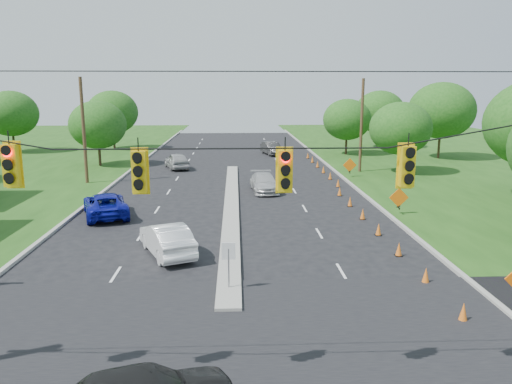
{
  "coord_description": "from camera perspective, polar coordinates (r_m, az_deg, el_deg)",
  "views": [
    {
      "loc": [
        0.3,
        -12.9,
        8.0
      ],
      "look_at": [
        1.35,
        12.19,
        2.8
      ],
      "focal_mm": 35.0,
      "sensor_mm": 36.0,
      "label": 1
    }
  ],
  "objects": [
    {
      "name": "ground",
      "position": [
        15.18,
        -3.38,
        -20.13
      ],
      "size": [
        160.0,
        160.0,
        0.0
      ],
      "primitive_type": "plane",
      "color": "black",
      "rests_on": "ground"
    },
    {
      "name": "cross_street",
      "position": [
        15.18,
        -3.38,
        -20.13
      ],
      "size": [
        160.0,
        14.0,
        0.02
      ],
      "primitive_type": "cube",
      "color": "black",
      "rests_on": "ground"
    },
    {
      "name": "curb_left",
      "position": [
        44.86,
        -15.77,
        0.98
      ],
      "size": [
        0.25,
        110.0,
        0.16
      ],
      "primitive_type": "cube",
      "color": "gray",
      "rests_on": "ground"
    },
    {
      "name": "curb_right",
      "position": [
        44.72,
        10.3,
        1.2
      ],
      "size": [
        0.25,
        110.0,
        0.16
      ],
      "primitive_type": "cube",
      "color": "gray",
      "rests_on": "ground"
    },
    {
      "name": "median",
      "position": [
        34.83,
        -2.83,
        -1.6
      ],
      "size": [
        1.0,
        34.0,
        0.18
      ],
      "primitive_type": "cube",
      "color": "gray",
      "rests_on": "ground"
    },
    {
      "name": "median_sign",
      "position": [
        20.0,
        -3.16,
        -7.4
      ],
      "size": [
        0.55,
        0.06,
        2.05
      ],
      "color": "gray",
      "rests_on": "ground"
    },
    {
      "name": "signal_span",
      "position": [
        12.28,
        -3.97,
        -2.6
      ],
      "size": [
        25.6,
        0.32,
        9.0
      ],
      "color": "#422D1C",
      "rests_on": "ground"
    },
    {
      "name": "utility_pole_far_left",
      "position": [
        44.9,
        -19.09,
        6.59
      ],
      "size": [
        0.28,
        0.28,
        9.0
      ],
      "primitive_type": "cylinder",
      "color": "#422D1C",
      "rests_on": "ground"
    },
    {
      "name": "utility_pole_far_right",
      "position": [
        49.55,
        11.96,
        7.4
      ],
      "size": [
        0.28,
        0.28,
        9.0
      ],
      "primitive_type": "cylinder",
      "color": "#422D1C",
      "rests_on": "ground"
    },
    {
      "name": "cone_0",
      "position": [
        19.34,
        22.61,
        -12.55
      ],
      "size": [
        0.32,
        0.32,
        0.7
      ],
      "primitive_type": "cone",
      "color": "orange",
      "rests_on": "ground"
    },
    {
      "name": "cone_1",
      "position": [
        22.31,
        18.84,
        -9.01
      ],
      "size": [
        0.32,
        0.32,
        0.7
      ],
      "primitive_type": "cone",
      "color": "orange",
      "rests_on": "ground"
    },
    {
      "name": "cone_2",
      "position": [
        25.41,
        16.01,
        -6.29
      ],
      "size": [
        0.32,
        0.32,
        0.7
      ],
      "primitive_type": "cone",
      "color": "orange",
      "rests_on": "ground"
    },
    {
      "name": "cone_3",
      "position": [
        28.6,
        13.83,
        -4.16
      ],
      "size": [
        0.32,
        0.32,
        0.7
      ],
      "primitive_type": "cone",
      "color": "orange",
      "rests_on": "ground"
    },
    {
      "name": "cone_4",
      "position": [
        31.86,
        12.1,
        -2.46
      ],
      "size": [
        0.32,
        0.32,
        0.7
      ],
      "primitive_type": "cone",
      "color": "orange",
      "rests_on": "ground"
    },
    {
      "name": "cone_5",
      "position": [
        35.17,
        10.7,
        -1.07
      ],
      "size": [
        0.32,
        0.32,
        0.7
      ],
      "primitive_type": "cone",
      "color": "orange",
      "rests_on": "ground"
    },
    {
      "name": "cone_6",
      "position": [
        38.51,
        9.54,
        0.07
      ],
      "size": [
        0.32,
        0.32,
        0.7
      ],
      "primitive_type": "cone",
      "color": "orange",
      "rests_on": "ground"
    },
    {
      "name": "cone_7",
      "position": [
        41.99,
        9.37,
        1.04
      ],
      "size": [
        0.32,
        0.32,
        0.7
      ],
      "primitive_type": "cone",
      "color": "orange",
      "rests_on": "ground"
    },
    {
      "name": "cone_8",
      "position": [
        45.37,
        8.48,
        1.86
      ],
      "size": [
        0.32,
        0.32,
        0.7
      ],
      "primitive_type": "cone",
      "color": "orange",
      "rests_on": "ground"
    },
    {
      "name": "cone_9",
      "position": [
        48.76,
        7.72,
        2.56
      ],
      "size": [
        0.32,
        0.32,
        0.7
      ],
      "primitive_type": "cone",
      "color": "orange",
      "rests_on": "ground"
    },
    {
      "name": "cone_10",
      "position": [
        52.17,
        7.05,
        3.18
      ],
      "size": [
        0.32,
        0.32,
        0.7
      ],
      "primitive_type": "cone",
      "color": "orange",
      "rests_on": "ground"
    },
    {
      "name": "cone_11",
      "position": [
        55.59,
        6.47,
        3.71
      ],
      "size": [
        0.32,
        0.32,
        0.7
      ],
      "primitive_type": "cone",
      "color": "orange",
      "rests_on": "ground"
    },
    {
      "name": "cone_12",
      "position": [
        59.02,
        5.95,
        4.19
      ],
      "size": [
        0.32,
        0.32,
        0.7
      ],
      "primitive_type": "cone",
      "color": "orange",
      "rests_on": "ground"
    },
    {
      "name": "work_sign_1",
      "position": [
        33.35,
        16.01,
        -0.72
      ],
      "size": [
        1.27,
        0.58,
        1.37
      ],
      "color": "black",
      "rests_on": "ground"
    },
    {
      "name": "work_sign_2",
      "position": [
        46.62,
        10.66,
        2.97
      ],
      "size": [
        1.27,
        0.58,
        1.37
      ],
      "color": "black",
      "rests_on": "ground"
    },
    {
      "name": "tree_4",
      "position": [
        70.87,
        -26.21,
        8.05
      ],
      "size": [
        6.72,
        6.72,
        7.84
      ],
      "color": "black",
      "rests_on": "ground"
    },
    {
      "name": "tree_5",
      "position": [
        54.92,
        -17.64,
        7.33
      ],
      "size": [
        5.88,
        5.88,
        6.86
      ],
      "color": "black",
      "rests_on": "ground"
    },
    {
      "name": "tree_6",
      "position": [
        69.89,
        -16.08,
        8.75
      ],
      "size": [
        6.72,
        6.72,
        7.84
      ],
      "color": "black",
      "rests_on": "ground"
    },
    {
      "name": "tree_9",
      "position": [
        49.59,
        16.19,
        7.0
      ],
      "size": [
        5.88,
        5.88,
        6.86
      ],
      "color": "black",
      "rests_on": "ground"
    },
    {
      "name": "tree_10",
      "position": [
        61.68,
        20.45,
        8.72
      ],
      "size": [
        7.56,
        7.56,
        8.82
      ],
      "color": "black",
      "rests_on": "ground"
    },
    {
      "name": "tree_11",
      "position": [
        70.76,
        13.94,
        8.89
      ],
      "size": [
        6.72,
        6.72,
        7.84
      ],
      "color": "black",
      "rests_on": "ground"
    },
    {
      "name": "tree_12",
      "position": [
        62.53,
        10.37,
        8.15
      ],
      "size": [
        5.88,
        5.88,
        6.86
      ],
      "color": "black",
      "rests_on": "ground"
    },
    {
      "name": "white_sedan",
      "position": [
        24.94,
        -10.16,
        -5.31
      ],
      "size": [
        3.42,
        5.03,
        1.57
      ],
      "primitive_type": "imported",
      "rotation": [
        0.0,
        0.0,
        3.55
      ],
      "color": "white",
      "rests_on": "ground"
    },
    {
      "name": "blue_pickup",
      "position": [
        33.24,
        -16.83,
        -1.39
      ],
      "size": [
        4.13,
        5.98,
        1.52
      ],
      "primitive_type": "imported",
      "rotation": [
        0.0,
        0.0,
        3.47
      ],
      "color": "#0D1294",
      "rests_on": "ground"
    },
    {
      "name": "silver_car_far",
      "position": [
        39.56,
        0.95,
        1.07
      ],
      "size": [
        2.34,
        5.02,
        1.42
      ],
      "primitive_type": "imported",
      "rotation": [
        0.0,
        0.0,
        0.07
      ],
      "color": "#AFAFAF",
      "rests_on": "ground"
    },
    {
      "name": "silver_car_oncoming",
      "position": [
        51.61,
        -9.02,
        3.55
      ],
      "size": [
        3.29,
        5.13,
        1.63
      ],
      "primitive_type": "imported",
      "rotation": [
        0.0,
        0.0,
        3.45
      ],
      "color": "#A0A0A0",
      "rests_on": "ground"
    },
    {
      "name": "dark_car_receding",
      "position": [
        62.06,
        1.81,
        5.01
      ],
      "size": [
        2.73,
        5.02,
        1.57
      ],
      "primitive_type": "imported",
      "rotation": [
        0.0,
        0.0,
        0.24
      ],
      "color": "#2D2D2D",
      "rests_on": "ground"
    }
  ]
}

